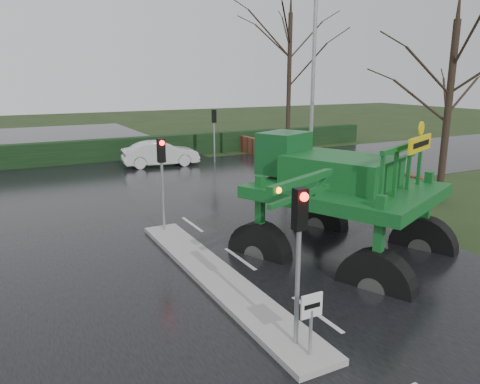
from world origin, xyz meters
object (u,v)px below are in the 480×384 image
traffic_signal_far (214,124)px  crop_sprayer (373,195)px  keep_left_sign (311,315)px  traffic_signal_mid (162,165)px  street_light_right (309,69)px  white_sedan (161,166)px  traffic_signal_near (299,234)px

traffic_signal_far → crop_sprayer: size_ratio=0.39×
keep_left_sign → traffic_signal_mid: (0.00, 8.99, 1.53)m
traffic_signal_far → crop_sprayer: crop_sprayer is taller
street_light_right → traffic_signal_mid: bearing=-154.6°
street_light_right → crop_sprayer: 13.24m
street_light_right → keep_left_sign: bearing=-125.1°
keep_left_sign → traffic_signal_mid: traffic_signal_mid is taller
keep_left_sign → traffic_signal_far: bearing=70.1°
keep_left_sign → white_sedan: (4.18, 21.94, -1.06)m
traffic_signal_far → street_light_right: (1.69, -8.01, 3.40)m
traffic_signal_far → keep_left_sign: bearing=70.1°
keep_left_sign → traffic_signal_near: (0.00, 0.49, 1.53)m
traffic_signal_far → street_light_right: size_ratio=0.35×
traffic_signal_near → traffic_signal_far: same height
traffic_signal_mid → street_light_right: size_ratio=0.35×
keep_left_sign → crop_sprayer: bearing=31.7°
keep_left_sign → traffic_signal_far: (7.80, 21.51, 1.53)m
traffic_signal_mid → keep_left_sign: bearing=-90.0°
white_sedan → traffic_signal_near: bearing=175.3°
traffic_signal_mid → traffic_signal_far: size_ratio=1.00×
traffic_signal_near → white_sedan: (4.18, 21.45, -2.59)m
keep_left_sign → street_light_right: (9.49, 13.50, 4.93)m
traffic_signal_near → street_light_right: bearing=53.9°
keep_left_sign → traffic_signal_far: 22.93m
traffic_signal_far → street_light_right: street_light_right is taller
keep_left_sign → white_sedan: size_ratio=0.28×
street_light_right → crop_sprayer: street_light_right is taller
crop_sprayer → traffic_signal_far: bearing=53.9°
keep_left_sign → street_light_right: bearing=54.9°
traffic_signal_far → street_light_right: 8.86m
white_sedan → traffic_signal_mid: bearing=168.4°
keep_left_sign → crop_sprayer: (3.52, 2.18, 1.55)m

